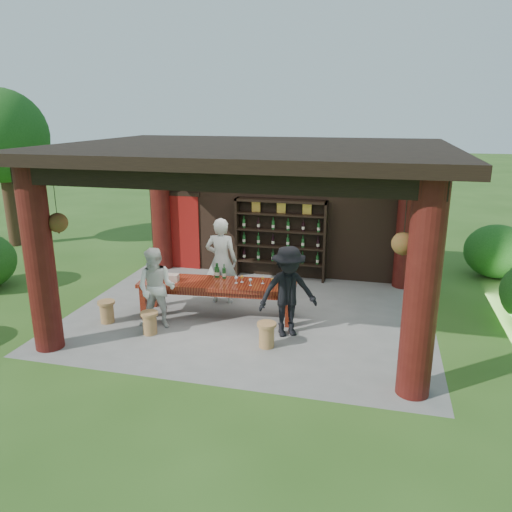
% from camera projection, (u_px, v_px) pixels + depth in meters
% --- Properties ---
extents(ground, '(90.00, 90.00, 0.00)m').
position_uv_depth(ground, '(251.00, 313.00, 10.56)').
color(ground, '#2D5119').
rests_on(ground, ground).
extents(pavilion, '(7.50, 6.00, 3.60)m').
position_uv_depth(pavilion, '(256.00, 210.00, 10.36)').
color(pavilion, slate).
rests_on(pavilion, ground).
extents(wine_shelf, '(2.30, 0.35, 2.02)m').
position_uv_depth(wine_shelf, '(280.00, 239.00, 12.52)').
color(wine_shelf, black).
rests_on(wine_shelf, ground).
extents(tasting_table, '(3.29, 1.14, 0.75)m').
position_uv_depth(tasting_table, '(218.00, 287.00, 10.25)').
color(tasting_table, '#50110B').
rests_on(tasting_table, ground).
extents(stool_near_left, '(0.34, 0.34, 0.44)m').
position_uv_depth(stool_near_left, '(150.00, 322.00, 9.53)').
color(stool_near_left, olive).
rests_on(stool_near_left, ground).
extents(stool_near_right, '(0.35, 0.35, 0.46)m').
position_uv_depth(stool_near_right, '(267.00, 334.00, 9.00)').
color(stool_near_right, olive).
rests_on(stool_near_right, ground).
extents(stool_far_left, '(0.35, 0.35, 0.46)m').
position_uv_depth(stool_far_left, '(107.00, 311.00, 10.04)').
color(stool_far_left, olive).
rests_on(stool_far_left, ground).
extents(host, '(0.73, 0.50, 1.91)m').
position_uv_depth(host, '(221.00, 261.00, 10.94)').
color(host, beige).
rests_on(host, ground).
extents(guest_woman, '(0.82, 0.66, 1.61)m').
position_uv_depth(guest_woman, '(156.00, 288.00, 9.69)').
color(guest_woman, white).
rests_on(guest_woman, ground).
extents(guest_man, '(1.30, 1.10, 1.75)m').
position_uv_depth(guest_man, '(288.00, 292.00, 9.31)').
color(guest_man, black).
rests_on(guest_man, ground).
extents(table_bottles, '(0.26, 0.11, 0.31)m').
position_uv_depth(table_bottles, '(219.00, 271.00, 10.43)').
color(table_bottles, '#194C1E').
rests_on(table_bottles, tasting_table).
extents(table_glasses, '(0.81, 0.24, 0.15)m').
position_uv_depth(table_glasses, '(253.00, 280.00, 10.08)').
color(table_glasses, silver).
rests_on(table_glasses, tasting_table).
extents(napkin_basket, '(0.28, 0.20, 0.14)m').
position_uv_depth(napkin_basket, '(172.00, 278.00, 10.26)').
color(napkin_basket, '#BF6672').
rests_on(napkin_basket, tasting_table).
extents(shrubs, '(15.86, 8.67, 1.36)m').
position_uv_depth(shrubs, '(349.00, 285.00, 10.62)').
color(shrubs, '#194C14').
rests_on(shrubs, ground).
extents(trees, '(21.85, 9.78, 4.80)m').
position_uv_depth(trees, '(455.00, 150.00, 9.86)').
color(trees, '#3F2819').
rests_on(trees, ground).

